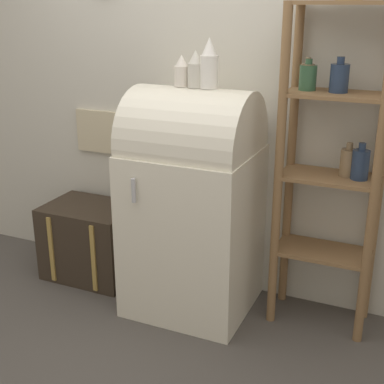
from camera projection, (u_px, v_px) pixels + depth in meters
ground_plane at (178, 321)px, 3.20m from camera, size 12.00×12.00×0.00m
wall_back at (216, 81)px, 3.24m from camera, size 7.00×0.09×2.70m
refrigerator at (193, 199)px, 3.16m from camera, size 0.71×0.69×1.36m
suitcase_trunk at (92, 241)px, 3.67m from camera, size 0.60×0.45×0.51m
shelf_unit at (332, 153)px, 2.89m from camera, size 0.56×0.32×1.81m
vase_left at (182, 72)px, 2.95m from camera, size 0.08×0.08×0.17m
vase_center at (195, 70)px, 2.91m from camera, size 0.09×0.09×0.20m
vase_right at (209, 65)px, 2.87m from camera, size 0.10×0.10×0.27m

